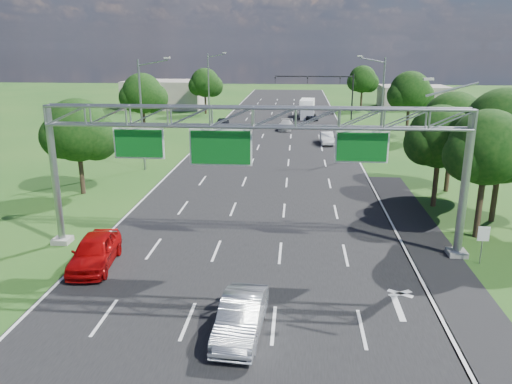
# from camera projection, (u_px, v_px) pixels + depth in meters

# --- Properties ---
(ground) EXTENTS (220.00, 220.00, 0.00)m
(ground) POSITION_uv_depth(u_px,v_px,m) (268.00, 172.00, 45.61)
(ground) COLOR #1A4A16
(ground) RESTS_ON ground
(road) EXTENTS (18.00, 180.00, 0.02)m
(road) POSITION_uv_depth(u_px,v_px,m) (268.00, 172.00, 45.61)
(road) COLOR black
(road) RESTS_ON ground
(road_flare) EXTENTS (3.00, 30.00, 0.02)m
(road_flare) POSITION_uv_depth(u_px,v_px,m) (424.00, 241.00, 29.50)
(road_flare) COLOR black
(road_flare) RESTS_ON ground
(sign_gantry) EXTENTS (23.50, 1.00, 9.56)m
(sign_gantry) POSITION_uv_depth(u_px,v_px,m) (255.00, 128.00, 26.43)
(sign_gantry) COLOR gray
(sign_gantry) RESTS_ON ground
(regulatory_sign) EXTENTS (0.60, 0.08, 2.10)m
(regulatory_sign) POSITION_uv_depth(u_px,v_px,m) (483.00, 237.00, 26.01)
(regulatory_sign) COLOR gray
(regulatory_sign) RESTS_ON ground
(traffic_signal) EXTENTS (12.21, 0.24, 7.00)m
(traffic_signal) POSITION_uv_depth(u_px,v_px,m) (330.00, 86.00, 77.03)
(traffic_signal) COLOR black
(traffic_signal) RESTS_ON ground
(streetlight_l_near) EXTENTS (2.97, 0.22, 10.16)m
(streetlight_l_near) POSITION_uv_depth(u_px,v_px,m) (143.00, 110.00, 44.93)
(streetlight_l_near) COLOR gray
(streetlight_l_near) RESTS_ON ground
(streetlight_l_far) EXTENTS (2.97, 0.22, 10.16)m
(streetlight_l_far) POSITION_uv_depth(u_px,v_px,m) (210.00, 83.00, 78.41)
(streetlight_l_far) COLOR gray
(streetlight_l_far) RESTS_ON ground
(streetlight_r_mid) EXTENTS (2.97, 0.22, 10.16)m
(streetlight_r_mid) POSITION_uv_depth(u_px,v_px,m) (380.00, 100.00, 52.70)
(streetlight_r_mid) COLOR gray
(streetlight_r_mid) RESTS_ON ground
(tree_cluster_right) EXTENTS (9.91, 14.60, 8.68)m
(tree_cluster_right) POSITION_uv_depth(u_px,v_px,m) (484.00, 138.00, 32.60)
(tree_cluster_right) COLOR #2D2116
(tree_cluster_right) RESTS_ON ground
(tree_verge_la) EXTENTS (5.76, 4.80, 7.40)m
(tree_verge_la) POSITION_uv_depth(u_px,v_px,m) (79.00, 133.00, 37.76)
(tree_verge_la) COLOR #2D2116
(tree_verge_la) RESTS_ON ground
(tree_verge_lb) EXTENTS (5.76, 4.80, 8.06)m
(tree_verge_lb) POSITION_uv_depth(u_px,v_px,m) (143.00, 95.00, 59.73)
(tree_verge_lb) COLOR #2D2116
(tree_verge_lb) RESTS_ON ground
(tree_verge_lc) EXTENTS (5.76, 4.80, 7.62)m
(tree_verge_lc) POSITION_uv_depth(u_px,v_px,m) (205.00, 84.00, 83.52)
(tree_verge_lc) COLOR #2D2116
(tree_verge_lc) RESTS_ON ground
(tree_verge_rd) EXTENTS (5.76, 4.80, 8.28)m
(tree_verge_rd) POSITION_uv_depth(u_px,v_px,m) (410.00, 93.00, 59.99)
(tree_verge_rd) COLOR #2D2116
(tree_verge_rd) RESTS_ON ground
(tree_verge_re) EXTENTS (5.76, 4.80, 7.84)m
(tree_verge_re) POSITION_uv_depth(u_px,v_px,m) (363.00, 80.00, 88.97)
(tree_verge_re) COLOR #2D2116
(tree_verge_re) RESTS_ON ground
(building_left) EXTENTS (14.00, 10.00, 5.00)m
(building_left) POSITION_uv_depth(u_px,v_px,m) (165.00, 94.00, 92.55)
(building_left) COLOR gray
(building_left) RESTS_ON ground
(building_right) EXTENTS (12.00, 9.00, 4.00)m
(building_right) POSITION_uv_depth(u_px,v_px,m) (413.00, 97.00, 92.87)
(building_right) COLOR gray
(building_right) RESTS_ON ground
(red_coupe) EXTENTS (2.53, 5.12, 1.68)m
(red_coupe) POSITION_uv_depth(u_px,v_px,m) (95.00, 251.00, 25.92)
(red_coupe) COLOR #A90708
(red_coupe) RESTS_ON ground
(silver_sedan) EXTENTS (1.94, 4.76, 1.54)m
(silver_sedan) POSITION_uv_depth(u_px,v_px,m) (241.00, 317.00, 19.78)
(silver_sedan) COLOR #ACB2B8
(silver_sedan) RESTS_ON ground
(car_queue_a) EXTENTS (2.03, 4.56, 1.30)m
(car_queue_a) POSITION_uv_depth(u_px,v_px,m) (286.00, 125.00, 68.42)
(car_queue_a) COLOR silver
(car_queue_a) RESTS_ON ground
(car_queue_b) EXTENTS (2.27, 4.14, 1.10)m
(car_queue_b) POSITION_uv_depth(u_px,v_px,m) (311.00, 117.00, 77.54)
(car_queue_b) COLOR black
(car_queue_b) RESTS_ON ground
(car_queue_c) EXTENTS (1.76, 4.15, 1.40)m
(car_queue_c) POSITION_uv_depth(u_px,v_px,m) (222.00, 123.00, 70.09)
(car_queue_c) COLOR black
(car_queue_c) RESTS_ON ground
(car_queue_d) EXTENTS (1.58, 4.17, 1.36)m
(car_queue_d) POSITION_uv_depth(u_px,v_px,m) (327.00, 138.00, 58.71)
(car_queue_d) COLOR silver
(car_queue_d) RESTS_ON ground
(box_truck) EXTENTS (2.57, 7.56, 2.81)m
(box_truck) POSITION_uv_depth(u_px,v_px,m) (307.00, 109.00, 80.41)
(box_truck) COLOR white
(box_truck) RESTS_ON ground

